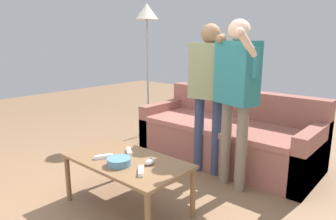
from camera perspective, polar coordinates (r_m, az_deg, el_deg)
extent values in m
plane|color=brown|center=(2.93, -7.57, -16.29)|extent=(12.00, 12.00, 0.00)
cube|color=brown|center=(3.75, 10.77, -6.19)|extent=(2.08, 0.89, 0.42)
cube|color=#94584D|center=(3.62, 10.36, -2.90)|extent=(1.80, 0.77, 0.06)
cube|color=brown|center=(3.94, 13.64, 0.78)|extent=(2.08, 0.18, 0.40)
cube|color=brown|center=(4.27, -0.49, -2.38)|extent=(0.14, 0.89, 0.59)
cube|color=brown|center=(3.38, 25.33, -7.87)|extent=(0.14, 0.89, 0.59)
cube|color=brown|center=(2.61, -7.78, -9.40)|extent=(1.08, 0.59, 0.03)
cylinder|color=brown|center=(2.95, -18.23, -12.05)|extent=(0.04, 0.04, 0.42)
cylinder|color=brown|center=(3.21, -10.15, -9.43)|extent=(0.04, 0.04, 0.42)
cylinder|color=brown|center=(2.57, 4.69, -15.21)|extent=(0.04, 0.04, 0.42)
cylinder|color=teal|center=(2.49, -9.17, -9.53)|extent=(0.19, 0.19, 0.06)
ellipsoid|color=white|center=(2.48, -3.43, -9.67)|extent=(0.06, 0.09, 0.05)
cylinder|color=#4C4C51|center=(2.48, -3.24, -9.01)|extent=(0.02, 0.02, 0.01)
cylinder|color=#2D2D33|center=(4.74, -3.67, -4.43)|extent=(0.28, 0.28, 0.02)
cylinder|color=gray|center=(4.56, -3.83, 5.89)|extent=(0.03, 0.03, 1.69)
cone|color=silver|center=(4.54, -4.02, 17.94)|extent=(0.33, 0.33, 0.22)
cylinder|color=#2D3856|center=(3.36, 5.82, -4.58)|extent=(0.10, 0.10, 0.83)
cylinder|color=#2D3856|center=(3.28, 9.07, -5.13)|extent=(0.10, 0.10, 0.83)
cube|color=gray|center=(3.18, 7.79, 7.26)|extent=(0.42, 0.26, 0.57)
sphere|color=#936B4C|center=(3.16, 8.00, 14.01)|extent=(0.20, 0.20, 0.20)
cylinder|color=#936B4C|center=(3.27, 4.61, 7.03)|extent=(0.07, 0.07, 0.54)
cylinder|color=gray|center=(3.09, 11.21, 9.00)|extent=(0.07, 0.07, 0.27)
cylinder|color=#936B4C|center=(2.99, 10.55, 11.46)|extent=(0.10, 0.22, 0.26)
sphere|color=#936B4C|center=(2.89, 9.79, 13.03)|extent=(0.08, 0.08, 0.08)
cylinder|color=#756656|center=(3.12, 10.78, -6.07)|extent=(0.11, 0.11, 0.84)
cylinder|color=#756656|center=(2.98, 13.57, -7.12)|extent=(0.11, 0.11, 0.84)
cube|color=#28757A|center=(2.89, 12.81, 6.81)|extent=(0.44, 0.31, 0.58)
sphere|color=beige|center=(2.88, 13.19, 14.34)|extent=(0.20, 0.20, 0.20)
cylinder|color=beige|center=(3.04, 10.09, 6.71)|extent=(0.07, 0.07, 0.55)
cylinder|color=#28757A|center=(2.74, 15.91, 8.65)|extent=(0.07, 0.07, 0.27)
cylinder|color=beige|center=(2.67, 14.67, 11.83)|extent=(0.13, 0.25, 0.24)
sphere|color=beige|center=(2.60, 13.26, 13.98)|extent=(0.08, 0.08, 0.08)
cube|color=white|center=(2.66, -11.97, -8.55)|extent=(0.11, 0.15, 0.03)
cylinder|color=silver|center=(2.66, -11.40, -8.15)|extent=(0.01, 0.01, 0.00)
cube|color=silver|center=(2.65, -12.97, -8.30)|extent=(0.02, 0.02, 0.00)
cube|color=white|center=(2.34, -5.08, -11.32)|extent=(0.13, 0.14, 0.03)
cylinder|color=silver|center=(2.36, -5.06, -10.66)|extent=(0.01, 0.01, 0.00)
cube|color=silver|center=(2.29, -5.14, -11.41)|extent=(0.02, 0.02, 0.00)
cube|color=white|center=(2.74, -7.30, -7.73)|extent=(0.15, 0.13, 0.03)
cylinder|color=silver|center=(2.76, -7.35, -7.19)|extent=(0.01, 0.01, 0.00)
cube|color=silver|center=(2.69, -7.24, -7.74)|extent=(0.02, 0.02, 0.00)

